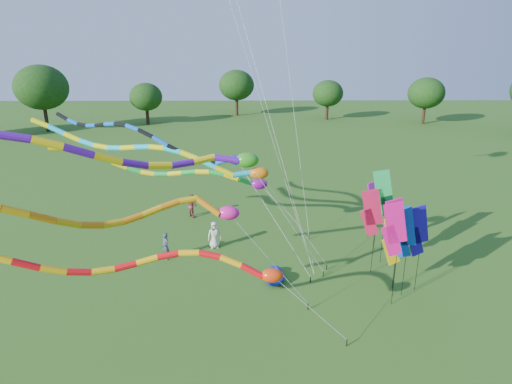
{
  "coord_description": "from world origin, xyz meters",
  "views": [
    {
      "loc": [
        -0.6,
        -14.61,
        10.88
      ],
      "look_at": [
        -0.37,
        3.38,
        4.8
      ],
      "focal_mm": 30.0,
      "sensor_mm": 36.0,
      "label": 1
    }
  ],
  "objects_px": {
    "person_a": "(214,235)",
    "person_c": "(192,205)",
    "tube_kite_orange": "(129,213)",
    "blue_nylon_heap": "(275,274)",
    "tube_kite_red": "(157,266)",
    "person_b": "(165,246)"
  },
  "relations": [
    {
      "from": "person_a",
      "to": "person_c",
      "type": "bearing_deg",
      "value": 99.77
    },
    {
      "from": "person_c",
      "to": "tube_kite_orange",
      "type": "bearing_deg",
      "value": 139.06
    },
    {
      "from": "person_c",
      "to": "blue_nylon_heap",
      "type": "bearing_deg",
      "value": 171.36
    },
    {
      "from": "person_a",
      "to": "tube_kite_red",
      "type": "bearing_deg",
      "value": -108.21
    },
    {
      "from": "tube_kite_red",
      "to": "person_b",
      "type": "relative_size",
      "value": 8.48
    },
    {
      "from": "tube_kite_orange",
      "to": "person_a",
      "type": "relative_size",
      "value": 7.7
    },
    {
      "from": "tube_kite_orange",
      "to": "blue_nylon_heap",
      "type": "distance_m",
      "value": 9.3
    },
    {
      "from": "person_b",
      "to": "person_c",
      "type": "bearing_deg",
      "value": 134.71
    },
    {
      "from": "blue_nylon_heap",
      "to": "person_c",
      "type": "distance_m",
      "value": 9.85
    },
    {
      "from": "tube_kite_orange",
      "to": "blue_nylon_heap",
      "type": "relative_size",
      "value": 7.61
    },
    {
      "from": "tube_kite_red",
      "to": "blue_nylon_heap",
      "type": "bearing_deg",
      "value": 46.8
    },
    {
      "from": "person_b",
      "to": "person_a",
      "type": "bearing_deg",
      "value": 79.52
    },
    {
      "from": "tube_kite_orange",
      "to": "person_b",
      "type": "relative_size",
      "value": 7.89
    },
    {
      "from": "person_a",
      "to": "person_c",
      "type": "distance_m",
      "value": 5.2
    },
    {
      "from": "person_a",
      "to": "person_b",
      "type": "relative_size",
      "value": 1.02
    },
    {
      "from": "person_b",
      "to": "tube_kite_orange",
      "type": "bearing_deg",
      "value": -35.72
    },
    {
      "from": "tube_kite_orange",
      "to": "person_a",
      "type": "xyz_separation_m",
      "value": [
        2.0,
        8.93,
        -4.87
      ]
    },
    {
      "from": "tube_kite_red",
      "to": "person_b",
      "type": "xyz_separation_m",
      "value": [
        -1.44,
        7.99,
        -3.15
      ]
    },
    {
      "from": "person_a",
      "to": "person_b",
      "type": "xyz_separation_m",
      "value": [
        -2.52,
        -1.41,
        -0.02
      ]
    },
    {
      "from": "tube_kite_red",
      "to": "person_c",
      "type": "bearing_deg",
      "value": 86.71
    },
    {
      "from": "blue_nylon_heap",
      "to": "person_c",
      "type": "bearing_deg",
      "value": 121.89
    },
    {
      "from": "person_b",
      "to": "person_c",
      "type": "relative_size",
      "value": 0.98
    }
  ]
}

